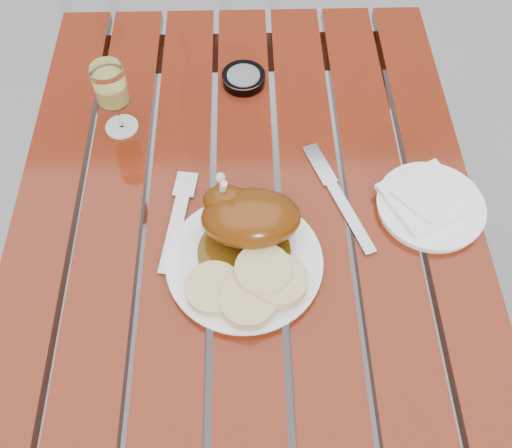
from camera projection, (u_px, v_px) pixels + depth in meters
The scene contains 11 objects.
ground at pixel (250, 379), 1.58m from camera, with size 60.00×60.00×0.00m, color slate.
table at pixel (249, 325), 1.27m from camera, with size 0.80×1.20×0.75m, color maroon.
dinner_plate at pixel (244, 263), 0.91m from camera, with size 0.25×0.25×0.02m, color white.
roast_duck at pixel (247, 218), 0.90m from camera, with size 0.17×0.16×0.12m.
bread_dumplings at pixel (251, 285), 0.86m from camera, with size 0.19×0.13×0.03m.
wine_glass at pixel (114, 99), 1.02m from camera, with size 0.06×0.06×0.15m, color #DBD263.
side_plate at pixel (430, 206), 0.98m from camera, with size 0.19×0.19×0.01m, color white.
napkin at pixel (425, 197), 0.97m from camera, with size 0.13×0.12×0.01m, color white.
ashtray at pixel (244, 78), 1.14m from camera, with size 0.09×0.09×0.02m, color #B2B7BC.
fork at pixel (176, 225), 0.96m from camera, with size 0.02×0.19×0.01m, color gray.
knife at pixel (343, 205), 0.98m from camera, with size 0.02×0.21×0.01m, color gray.
Camera 1 is at (0.00, -0.51, 1.56)m, focal length 40.00 mm.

